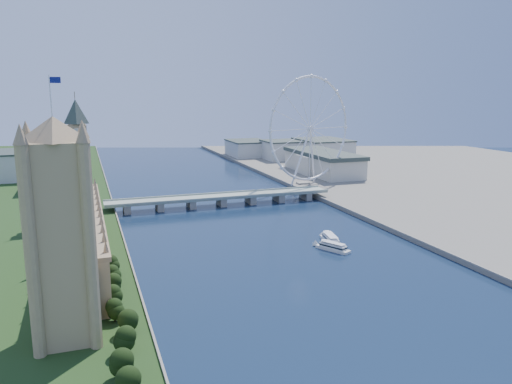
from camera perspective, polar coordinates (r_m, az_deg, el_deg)
name	(u,v)px	position (r m, az deg, el deg)	size (l,w,h in m)	color
ground	(410,355)	(229.61, 17.16, -17.34)	(2000.00, 2000.00, 0.00)	#183245
tree_row	(122,324)	(232.59, -15.05, -14.39)	(8.49, 168.49, 20.18)	black
victoria_tower	(61,225)	(221.90, -21.43, -3.49)	(28.16, 28.16, 112.00)	tan
parliament_range	(83,234)	(342.03, -19.19, -4.55)	(24.00, 200.00, 70.00)	tan
big_ben	(78,144)	(440.03, -19.68, 5.22)	(20.02, 20.02, 110.00)	tan
westminster_bridge	(221,199)	(487.19, -3.99, -0.76)	(220.00, 22.00, 9.50)	gray
london_eye	(310,129)	(571.49, 6.21, 7.15)	(113.60, 39.12, 124.30)	silver
county_hall	(322,175)	(670.33, 7.60, 1.91)	(54.00, 144.00, 35.00)	beige
city_skyline	(200,155)	(744.03, -6.37, 4.18)	(505.00, 280.00, 32.00)	beige
tour_boat_near	(333,250)	(354.33, 8.79, -6.61)	(7.24, 28.40, 6.26)	silver
tour_boat_far	(330,243)	(370.26, 8.50, -5.82)	(8.12, 31.67, 7.02)	white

